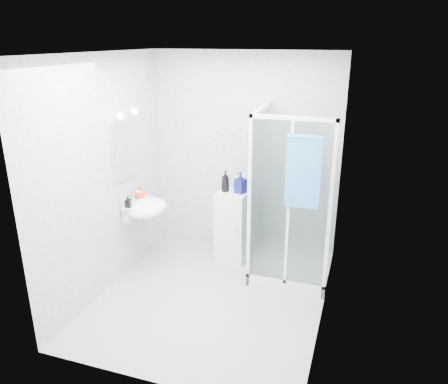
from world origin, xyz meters
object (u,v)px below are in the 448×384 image
(shower_enclosure, at_px, (285,242))
(hand_towel, at_px, (303,170))
(storage_cabinet, at_px, (232,226))
(shampoo_bottle_a, at_px, (225,181))
(shampoo_bottle_b, at_px, (241,183))
(soap_dispenser_orange, at_px, (140,192))
(soap_dispenser_black, at_px, (128,202))
(wall_basin, at_px, (145,208))

(shower_enclosure, relative_size, hand_towel, 2.63)
(storage_cabinet, bearing_deg, hand_towel, -31.77)
(shampoo_bottle_a, bearing_deg, shampoo_bottle_b, 1.79)
(storage_cabinet, relative_size, shampoo_bottle_b, 3.41)
(shower_enclosure, bearing_deg, hand_towel, -61.34)
(soap_dispenser_orange, bearing_deg, hand_towel, -6.05)
(hand_towel, distance_m, shampoo_bottle_a, 1.30)
(hand_towel, bearing_deg, soap_dispenser_black, -176.97)
(shampoo_bottle_b, xyz_separation_m, soap_dispenser_black, (-1.14, -0.76, -0.11))
(shower_enclosure, xyz_separation_m, soap_dispenser_orange, (-1.78, -0.19, 0.49))
(storage_cabinet, relative_size, hand_towel, 1.20)
(shower_enclosure, xyz_separation_m, shampoo_bottle_a, (-0.82, 0.25, 0.60))
(shampoo_bottle_a, height_order, shampoo_bottle_b, shampoo_bottle_a)
(shampoo_bottle_b, relative_size, soap_dispenser_black, 1.92)
(shower_enclosure, relative_size, wall_basin, 3.57)
(shower_enclosure, distance_m, shampoo_bottle_a, 1.05)
(storage_cabinet, xyz_separation_m, shampoo_bottle_a, (-0.10, 0.01, 0.59))
(shower_enclosure, bearing_deg, storage_cabinet, 161.34)
(shampoo_bottle_b, bearing_deg, soap_dispenser_orange, -158.76)
(wall_basin, xyz_separation_m, shampoo_bottle_a, (0.83, 0.57, 0.25))
(shower_enclosure, distance_m, shampoo_bottle_b, 0.91)
(hand_towel, bearing_deg, shampoo_bottle_b, 142.19)
(shampoo_bottle_a, distance_m, shampoo_bottle_b, 0.20)
(wall_basin, bearing_deg, shower_enclosure, 10.81)
(storage_cabinet, distance_m, soap_dispenser_orange, 1.24)
(wall_basin, bearing_deg, shampoo_bottle_a, 34.36)
(storage_cabinet, distance_m, shampoo_bottle_a, 0.60)
(wall_basin, distance_m, soap_dispenser_black, 0.26)
(hand_towel, relative_size, soap_dispenser_orange, 4.75)
(shower_enclosure, height_order, shampoo_bottle_b, shower_enclosure)
(storage_cabinet, distance_m, shampoo_bottle_b, 0.60)
(shower_enclosure, xyz_separation_m, hand_towel, (0.22, -0.40, 1.02))
(shower_enclosure, relative_size, storage_cabinet, 2.19)
(shampoo_bottle_b, bearing_deg, hand_towel, -37.81)
(shampoo_bottle_b, bearing_deg, soap_dispenser_black, -146.08)
(hand_towel, height_order, shampoo_bottle_b, hand_towel)
(hand_towel, bearing_deg, soap_dispenser_orange, 173.95)
(soap_dispenser_orange, height_order, soap_dispenser_black, soap_dispenser_orange)
(shower_enclosure, distance_m, wall_basin, 1.72)
(soap_dispenser_black, bearing_deg, shower_enclosure, 16.00)
(soap_dispenser_black, bearing_deg, shampoo_bottle_a, 38.85)
(soap_dispenser_orange, bearing_deg, shampoo_bottle_a, 24.79)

